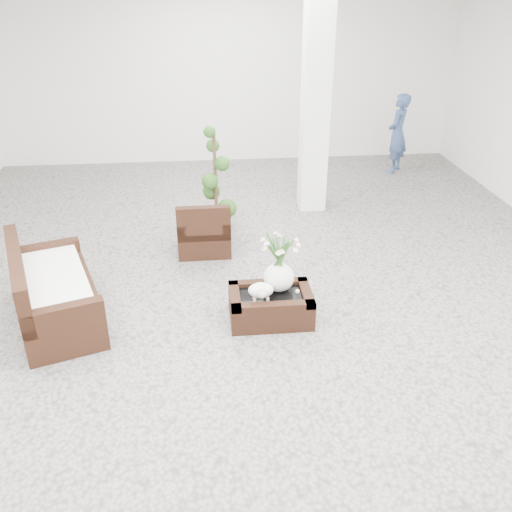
{
  "coord_description": "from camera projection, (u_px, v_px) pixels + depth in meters",
  "views": [
    {
      "loc": [
        -0.56,
        -5.61,
        3.46
      ],
      "look_at": [
        0.0,
        -0.1,
        0.62
      ],
      "focal_mm": 38.98,
      "sensor_mm": 36.0,
      "label": 1
    }
  ],
  "objects": [
    {
      "name": "planter_narcissus",
      "position": [
        279.0,
        258.0,
        5.99
      ],
      "size": [
        0.44,
        0.44,
        0.8
      ],
      "primitive_type": null,
      "color": "white",
      "rests_on": "coffee_table"
    },
    {
      "name": "tealight",
      "position": [
        297.0,
        291.0,
        6.11
      ],
      "size": [
        0.04,
        0.04,
        0.03
      ],
      "primitive_type": "cylinder",
      "color": "white",
      "rests_on": "coffee_table"
    },
    {
      "name": "coffee_table",
      "position": [
        271.0,
        307.0,
        6.14
      ],
      "size": [
        0.9,
        0.6,
        0.31
      ],
      "primitive_type": "cube",
      "color": "#331A0F",
      "rests_on": "ground"
    },
    {
      "name": "topiary",
      "position": [
        215.0,
        179.0,
        8.08
      ],
      "size": [
        0.41,
        0.41,
        1.53
      ],
      "primitive_type": null,
      "color": "#224616",
      "rests_on": "ground"
    },
    {
      "name": "column",
      "position": [
        316.0,
        99.0,
        8.38
      ],
      "size": [
        0.4,
        0.4,
        3.5
      ],
      "primitive_type": "cube",
      "color": "white",
      "rests_on": "ground"
    },
    {
      "name": "armchair",
      "position": [
        204.0,
        225.0,
        7.58
      ],
      "size": [
        0.71,
        0.68,
        0.76
      ],
      "primitive_type": "cube",
      "rotation": [
        0.0,
        0.0,
        3.15
      ],
      "color": "#331A0F",
      "rests_on": "ground"
    },
    {
      "name": "ground",
      "position": [
        255.0,
        299.0,
        6.6
      ],
      "size": [
        11.0,
        11.0,
        0.0
      ],
      "primitive_type": "plane",
      "color": "gray",
      "rests_on": "ground"
    },
    {
      "name": "loveseat",
      "position": [
        54.0,
        284.0,
        6.02
      ],
      "size": [
        1.28,
        1.81,
        0.88
      ],
      "primitive_type": "cube",
      "rotation": [
        0.0,
        0.0,
        1.9
      ],
      "color": "#331A0F",
      "rests_on": "ground"
    },
    {
      "name": "shopper",
      "position": [
        397.0,
        133.0,
        10.47
      ],
      "size": [
        0.6,
        0.64,
        1.48
      ],
      "primitive_type": "imported",
      "rotation": [
        0.0,
        0.0,
        -2.18
      ],
      "color": "#334772",
      "rests_on": "ground"
    },
    {
      "name": "sheep_figurine",
      "position": [
        261.0,
        292.0,
        5.92
      ],
      "size": [
        0.28,
        0.23,
        0.21
      ],
      "primitive_type": "ellipsoid",
      "color": "white",
      "rests_on": "coffee_table"
    }
  ]
}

